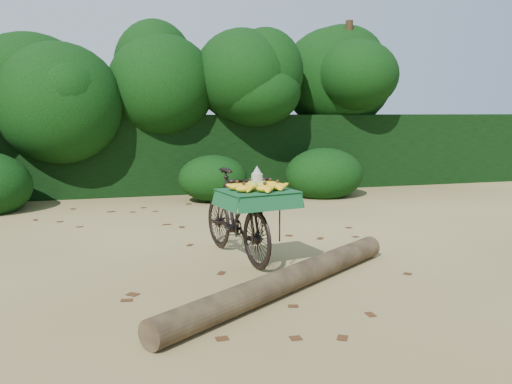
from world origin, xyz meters
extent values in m
plane|color=tan|center=(0.00, 0.00, 0.00)|extent=(80.00, 80.00, 0.00)
imported|color=black|center=(0.92, -0.11, 0.57)|extent=(0.89, 1.98, 1.15)
cube|color=black|center=(1.03, -0.70, 0.94)|extent=(0.50, 0.57, 0.03)
cube|color=#16532B|center=(1.03, -0.70, 0.96)|extent=(0.94, 0.83, 0.01)
ellipsoid|color=#959D25|center=(1.11, -0.69, 1.02)|extent=(0.11, 0.09, 0.12)
ellipsoid|color=#959D25|center=(1.04, -0.64, 1.02)|extent=(0.11, 0.09, 0.12)
ellipsoid|color=#959D25|center=(0.96, -0.68, 1.02)|extent=(0.11, 0.09, 0.12)
ellipsoid|color=#959D25|center=(0.98, -0.76, 1.02)|extent=(0.11, 0.09, 0.12)
ellipsoid|color=#959D25|center=(1.07, -0.76, 1.02)|extent=(0.11, 0.09, 0.12)
cylinder|color=#EAE5C6|center=(1.03, -0.69, 1.07)|extent=(0.13, 0.13, 0.17)
cylinder|color=brown|center=(1.11, -1.57, 0.13)|extent=(3.18, 2.33, 0.27)
cube|color=black|center=(0.00, 6.30, 0.90)|extent=(26.00, 1.80, 1.80)
camera|label=1|loc=(-0.69, -6.73, 1.88)|focal=38.00mm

